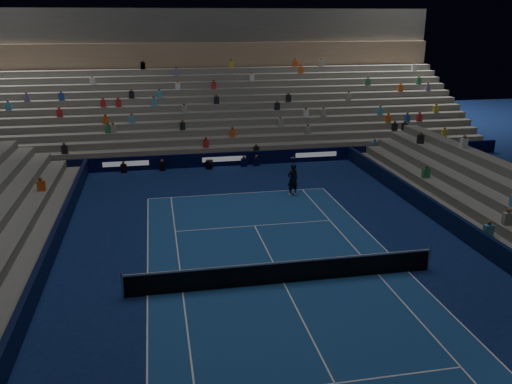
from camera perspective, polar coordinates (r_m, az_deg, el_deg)
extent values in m
plane|color=#0D1D50|center=(22.04, 2.99, -9.77)|extent=(90.00, 90.00, 0.00)
cube|color=navy|center=(22.04, 2.99, -9.76)|extent=(10.97, 23.77, 0.01)
cube|color=black|center=(38.94, -3.48, 3.55)|extent=(44.00, 0.25, 1.00)
cube|color=black|center=(25.74, 24.61, -6.01)|extent=(0.25, 37.00, 1.00)
cube|color=black|center=(21.84, -22.97, -10.13)|extent=(0.25, 37.00, 1.00)
cube|color=slate|center=(39.96, -3.67, 3.56)|extent=(44.00, 1.00, 0.50)
cube|color=slate|center=(40.86, -3.86, 4.25)|extent=(44.00, 1.00, 1.00)
cube|color=slate|center=(41.77, -4.04, 4.90)|extent=(44.00, 1.00, 1.50)
cube|color=slate|center=(42.68, -4.21, 5.53)|extent=(44.00, 1.00, 2.00)
cube|color=slate|center=(43.60, -4.38, 6.14)|extent=(44.00, 1.00, 2.50)
cube|color=slate|center=(44.52, -4.54, 6.71)|extent=(44.00, 1.00, 3.00)
cube|color=slate|center=(45.45, -4.69, 7.27)|extent=(44.00, 1.00, 3.50)
cube|color=slate|center=(46.38, -4.84, 7.80)|extent=(44.00, 1.00, 4.00)
cube|color=slate|center=(47.31, -4.98, 8.31)|extent=(44.00, 1.00, 4.50)
cube|color=slate|center=(48.25, -5.12, 8.80)|extent=(44.00, 1.00, 5.00)
cube|color=slate|center=(49.19, -5.25, 9.27)|extent=(44.00, 1.00, 5.50)
cube|color=slate|center=(50.14, -5.38, 9.73)|extent=(44.00, 1.00, 6.00)
cube|color=#94775B|center=(50.80, -5.64, 14.48)|extent=(44.00, 0.60, 2.20)
cube|color=#4B4B48|center=(52.09, -5.89, 17.43)|extent=(44.00, 2.40, 3.00)
cube|color=slate|center=(22.15, -24.95, -10.73)|extent=(1.00, 37.00, 0.50)
cylinder|color=#B2B2B7|center=(21.32, -14.19, -9.72)|extent=(0.10, 0.10, 1.10)
cylinder|color=#B2B2B7|center=(24.02, 18.12, -6.79)|extent=(0.10, 0.10, 1.10)
cube|color=black|center=(21.83, 3.01, -8.73)|extent=(12.80, 0.03, 0.90)
cube|color=white|center=(21.62, 3.03, -7.57)|extent=(12.80, 0.04, 0.08)
imported|color=black|center=(32.30, 3.97, 1.36)|extent=(0.83, 0.66, 1.98)
cube|color=black|center=(38.34, -5.06, 2.97)|extent=(0.59, 0.65, 0.60)
cylinder|color=black|center=(37.86, -4.99, 3.06)|extent=(0.25, 0.38, 0.16)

